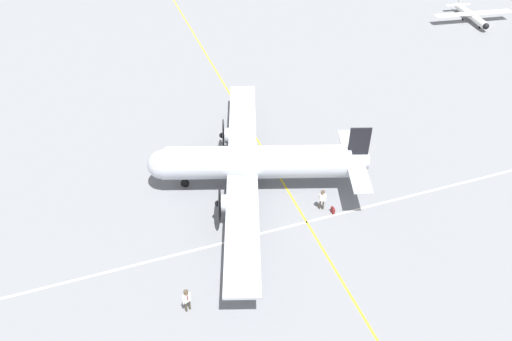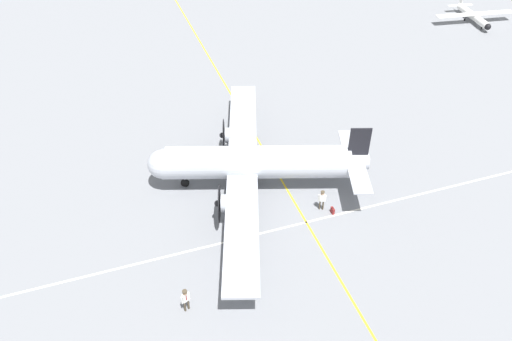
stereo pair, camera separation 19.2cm
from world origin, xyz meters
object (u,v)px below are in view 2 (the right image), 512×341
airliner_main (251,162)px  suitcase_near_door (333,211)px  crew_foreground (186,298)px  light_aircraft_distant (474,16)px  passenger_boarding (322,198)px

airliner_main → suitcase_near_door: airliner_main is taller
crew_foreground → light_aircraft_distant: bearing=-166.1°
airliner_main → crew_foreground: size_ratio=13.35×
airliner_main → suitcase_near_door: 7.42m
crew_foreground → suitcase_near_door: 13.56m
suitcase_near_door → light_aircraft_distant: size_ratio=0.05×
airliner_main → crew_foreground: bearing=71.0°
passenger_boarding → suitcase_near_door: (0.69, 0.64, -0.88)m
light_aircraft_distant → airliner_main: bearing=-51.1°
crew_foreground → passenger_boarding: size_ratio=1.03×
crew_foreground → suitcase_near_door: (-5.07, 12.54, -0.92)m
passenger_boarding → suitcase_near_door: bearing=161.3°
light_aircraft_distant → passenger_boarding: bearing=-43.4°
crew_foreground → passenger_boarding: crew_foreground is taller
passenger_boarding → suitcase_near_door: passenger_boarding is taller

